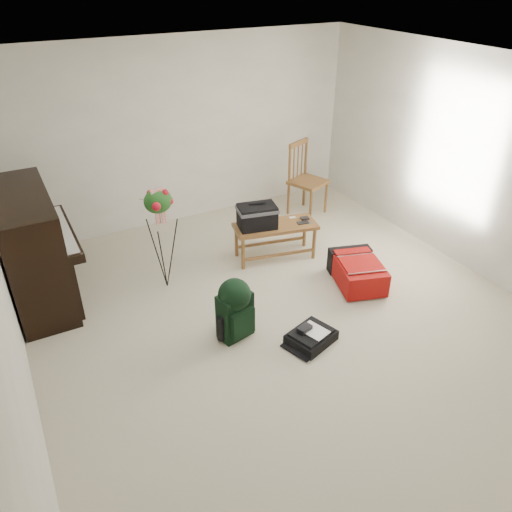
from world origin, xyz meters
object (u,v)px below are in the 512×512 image
dining_chair (307,180)px  green_backpack (235,306)px  piano (34,251)px  bench (264,220)px  flower_stand (162,240)px  black_duffel (311,336)px  red_suitcase (355,269)px

dining_chair → green_backpack: size_ratio=1.61×
piano → green_backpack: size_ratio=2.26×
piano → dining_chair: (3.78, 0.45, -0.08)m
piano → bench: size_ratio=1.38×
green_backpack → flower_stand: 1.24m
bench → green_backpack: bearing=-117.8°
piano → bench: piano is taller
flower_stand → piano: bearing=157.9°
bench → dining_chair: 1.53m
bench → green_backpack: (-0.96, -1.16, -0.19)m
dining_chair → piano: bearing=165.1°
flower_stand → bench: bearing=-3.7°
bench → dining_chair: bearing=48.9°
flower_stand → green_backpack: bearing=-78.0°
piano → green_backpack: bearing=-45.6°
bench → black_duffel: size_ratio=2.05×
bench → red_suitcase: (0.70, -0.93, -0.39)m
piano → green_backpack: (1.59, -1.62, -0.23)m
piano → black_duffel: size_ratio=2.83×
dining_chair → black_duffel: bearing=-143.6°
dining_chair → flower_stand: size_ratio=0.85×
flower_stand → dining_chair: bearing=16.9°
red_suitcase → flower_stand: (-1.98, 0.95, 0.45)m
dining_chair → flower_stand: flower_stand is taller
bench → black_duffel: (-0.35, -1.60, -0.49)m
piano → dining_chair: piano is taller
green_backpack → bench: bearing=38.1°
piano → red_suitcase: 3.57m
dining_chair → red_suitcase: dining_chair is taller
red_suitcase → green_backpack: bearing=-154.9°
piano → bench: bearing=-10.3°
black_duffel → flower_stand: bearing=101.9°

